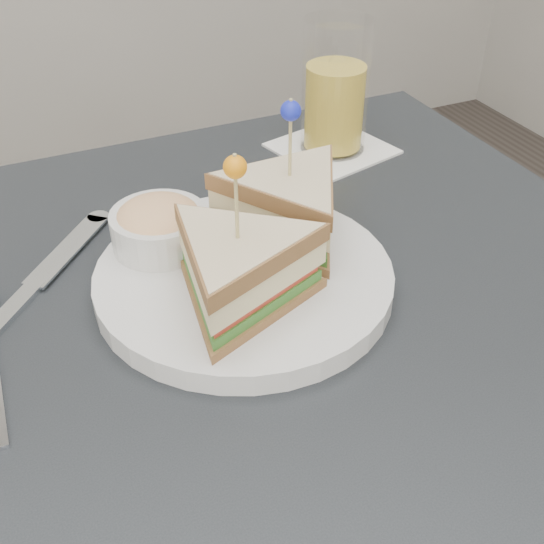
{
  "coord_description": "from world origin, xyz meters",
  "views": [
    {
      "loc": [
        -0.18,
        -0.4,
        1.14
      ],
      "look_at": [
        0.01,
        0.01,
        0.8
      ],
      "focal_mm": 45.0,
      "sensor_mm": 36.0,
      "label": 1
    }
  ],
  "objects": [
    {
      "name": "cutlery_knife",
      "position": [
        -0.17,
        0.14,
        0.75
      ],
      "size": [
        0.17,
        0.19,
        0.01
      ],
      "rotation": [
        0.0,
        0.0,
        -0.72
      ],
      "color": "silver",
      "rests_on": "table"
    },
    {
      "name": "plate_meal",
      "position": [
        0.01,
        0.06,
        0.79
      ],
      "size": [
        0.32,
        0.31,
        0.16
      ],
      "rotation": [
        0.0,
        0.0,
        -0.14
      ],
      "color": "silver",
      "rests_on": "table"
    },
    {
      "name": "drink_set",
      "position": [
        0.21,
        0.27,
        0.82
      ],
      "size": [
        0.15,
        0.15,
        0.16
      ],
      "rotation": [
        0.0,
        0.0,
        0.24
      ],
      "color": "white",
      "rests_on": "table"
    },
    {
      "name": "table",
      "position": [
        0.0,
        0.0,
        0.67
      ],
      "size": [
        0.8,
        0.8,
        0.75
      ],
      "color": "black",
      "rests_on": "ground"
    }
  ]
}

